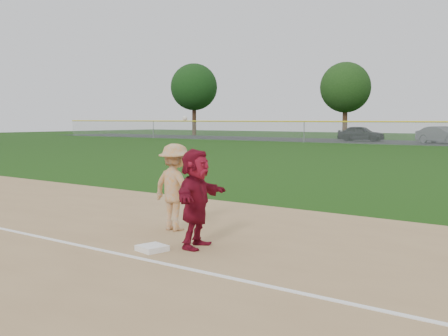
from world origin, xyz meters
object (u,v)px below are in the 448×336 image
Objects in this scene: base_runner at (196,198)px; car_mid at (442,135)px; car_left at (361,133)px; first_base at (152,248)px.

base_runner is 0.36× the size of car_mid.
base_runner is at bearing -147.95° from car_mid.
base_runner reaches higher than car_left.
base_runner is 0.37× the size of car_left.
car_mid is (-8.63, 45.50, 0.72)m from first_base.
base_runner is (0.41, 0.65, 0.81)m from first_base.
car_left is 8.12m from car_mid.
first_base is 49.16m from car_left.
base_runner is at bearing 57.77° from first_base.
base_runner reaches higher than first_base.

